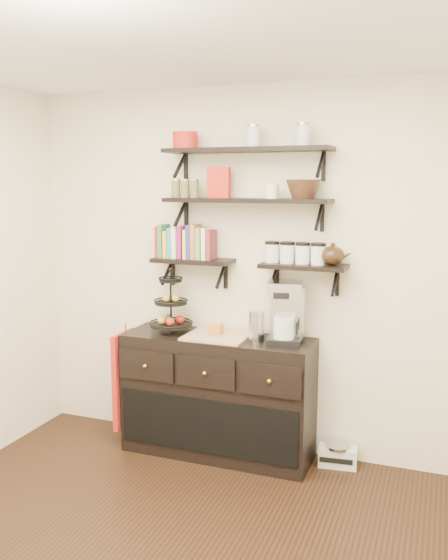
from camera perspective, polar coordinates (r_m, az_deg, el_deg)
ceiling at (r=2.82m, az=-9.16°, el=23.38°), size 3.50×3.50×0.02m
back_wall at (r=4.40m, az=2.68°, el=0.73°), size 3.50×0.02×2.70m
shelf_top at (r=4.23m, az=2.20°, el=12.36°), size 1.20×0.27×0.23m
shelf_mid at (r=4.23m, az=2.17°, el=7.62°), size 1.20×0.27×0.23m
shelf_low_left at (r=4.43m, az=-2.97°, el=1.80°), size 0.60×0.25×0.23m
shelf_low_right at (r=4.17m, az=7.68°, el=1.25°), size 0.60×0.25×0.23m
cookbooks at (r=4.43m, az=-3.62°, el=3.59°), size 0.43×0.15×0.26m
glass_canisters at (r=4.17m, az=6.83°, el=2.48°), size 0.43×0.10×0.13m
sideboard at (r=4.47m, az=-0.58°, el=-11.03°), size 1.40×0.50×0.92m
fruit_stand at (r=4.44m, az=-5.07°, el=-2.99°), size 0.32×0.32×0.47m
candle at (r=4.32m, az=-0.70°, el=-4.75°), size 0.08×0.08×0.08m
coffee_maker at (r=4.16m, az=6.00°, el=-3.20°), size 0.27×0.26×0.44m
thermal_carafe at (r=4.19m, az=3.14°, el=-4.45°), size 0.11×0.11×0.22m
apron at (r=4.66m, az=-9.54°, el=-9.37°), size 0.04×0.31×0.73m
radio at (r=4.49m, az=10.89°, el=-16.25°), size 0.28×0.20×0.16m
recipe_box at (r=4.29m, az=-0.50°, el=9.37°), size 0.16×0.07×0.22m
walnut_bowl at (r=4.11m, az=7.62°, el=8.66°), size 0.24×0.24×0.13m
ramekins at (r=4.17m, az=4.65°, el=8.48°), size 0.09×0.09×0.10m
teapot at (r=4.11m, az=10.42°, el=2.49°), size 0.24×0.21×0.16m
red_pot at (r=4.40m, az=-3.76°, el=13.26°), size 0.18×0.18×0.12m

